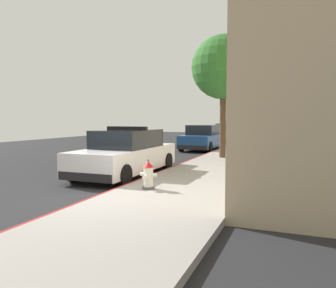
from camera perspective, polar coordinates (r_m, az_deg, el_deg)
The scene contains 9 objects.
ground_plane at distance 18.86m, azimuth -6.49°, elevation -1.90°, with size 28.36×60.00×0.20m, color #232326.
sidewalk_pavement at distance 16.92m, azimuth 11.82°, elevation -2.09°, with size 3.11×60.00×0.15m, color gray.
curb_painted_edge at distance 17.25m, azimuth 6.58°, elevation -1.90°, with size 0.08×60.00×0.15m, color maroon.
storefront_building at distance 15.19m, azimuth 26.67°, elevation 10.18°, with size 5.31×18.58×7.19m.
police_cruiser at distance 11.53m, azimuth -7.18°, elevation -1.64°, with size 1.94×4.84×1.68m.
parked_car_silver_ahead at distance 21.10m, azimuth 6.06°, elevation 1.05°, with size 1.94×4.84×1.56m.
parked_car_dark_far at distance 28.07m, azimuth 10.28°, elevation 1.81°, with size 1.94×4.84×1.56m.
fire_hydrant at distance 8.52m, azimuth -3.41°, elevation -5.40°, with size 0.44×0.40×0.76m.
street_tree at distance 15.80m, azimuth 9.49°, elevation 12.81°, with size 2.93×2.93×5.63m.
Camera 1 is at (4.28, -6.60, 1.94)m, focal length 35.48 mm.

